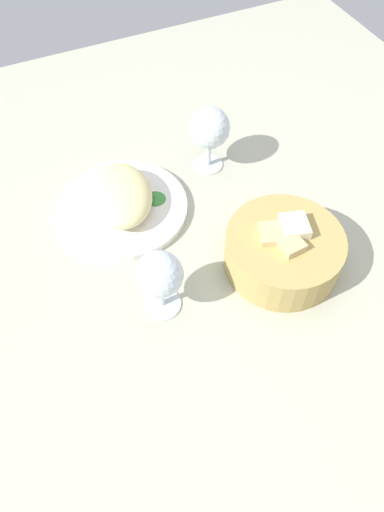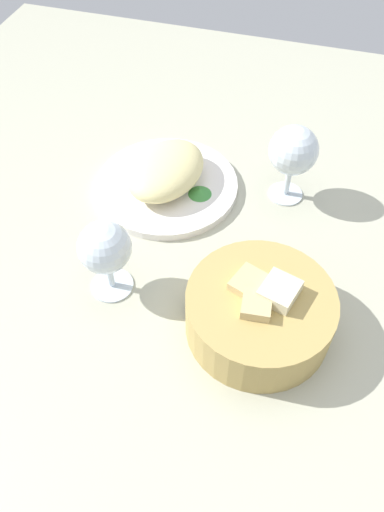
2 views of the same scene
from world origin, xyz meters
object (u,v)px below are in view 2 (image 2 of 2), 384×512
(plate, at_px, (167,185))
(wine_glass_near, at_px, (105,250))
(wine_glass_far, at_px, (293,152))
(bread_basket, at_px, (259,312))

(plate, bearing_deg, wine_glass_near, -2.96)
(wine_glass_far, bearing_deg, wine_glass_near, -38.53)
(plate, relative_size, wine_glass_near, 1.96)
(wine_glass_near, relative_size, wine_glass_far, 0.92)
(wine_glass_near, bearing_deg, bread_basket, 87.74)
(bread_basket, relative_size, wine_glass_far, 1.47)
(plate, distance_m, bread_basket, 0.31)
(plate, height_order, wine_glass_far, wine_glass_far)
(plate, bearing_deg, bread_basket, 42.01)
(plate, xyz_separation_m, bread_basket, (0.23, 0.21, 0.03))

